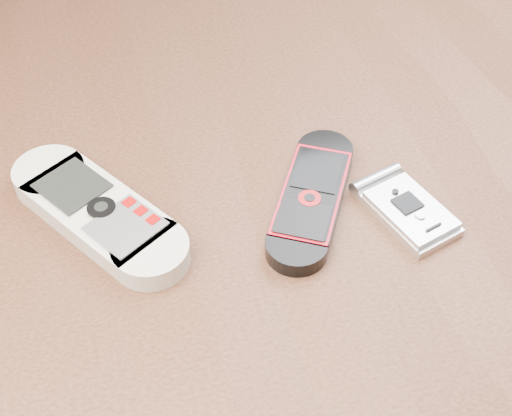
% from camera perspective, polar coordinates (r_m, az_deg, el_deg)
% --- Properties ---
extents(table, '(1.20, 0.80, 0.75)m').
position_cam_1_polar(table, '(0.64, -0.43, -7.18)').
color(table, black).
rests_on(table, ground).
extents(nokia_white, '(0.15, 0.18, 0.02)m').
position_cam_1_polar(nokia_white, '(0.57, -12.56, -0.31)').
color(nokia_white, beige).
rests_on(nokia_white, table).
extents(nokia_black_red, '(0.12, 0.16, 0.02)m').
position_cam_1_polar(nokia_black_red, '(0.57, 4.46, 0.90)').
color(nokia_black_red, black).
rests_on(nokia_black_red, table).
extents(motorola_razr, '(0.07, 0.10, 0.01)m').
position_cam_1_polar(motorola_razr, '(0.57, 12.09, -0.16)').
color(motorola_razr, silver).
rests_on(motorola_razr, table).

